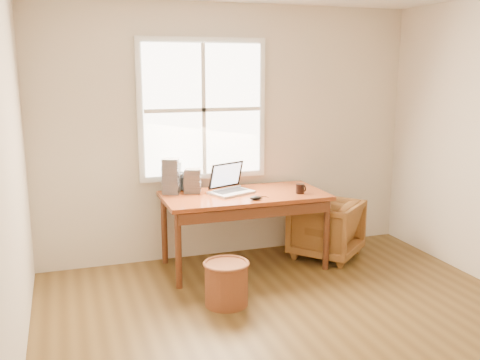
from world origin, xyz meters
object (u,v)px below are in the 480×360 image
object	(u,v)px
desk	(244,196)
cd_stack_a	(173,177)
armchair	(326,228)
laptop	(231,180)
coffee_mug	(300,189)
wicker_stool	(226,284)

from	to	relation	value
desk	cd_stack_a	distance (m)	0.74
armchair	cd_stack_a	bearing A→B (deg)	-52.80
laptop	coffee_mug	bearing A→B (deg)	-41.17
desk	coffee_mug	xyz separation A→B (m)	(0.52, -0.17, 0.07)
laptop	cd_stack_a	distance (m)	0.59
wicker_stool	coffee_mug	world-z (taller)	coffee_mug
armchair	desk	bearing A→B (deg)	-41.09
wicker_stool	armchair	bearing A→B (deg)	30.91
laptop	cd_stack_a	world-z (taller)	cd_stack_a
desk	armchair	xyz separation A→B (m)	(0.91, 0.00, -0.43)
armchair	laptop	size ratio (longest dim) A/B	1.80
laptop	cd_stack_a	bearing A→B (deg)	129.29
cd_stack_a	armchair	bearing A→B (deg)	-11.72
desk	laptop	distance (m)	0.20
desk	cd_stack_a	bearing A→B (deg)	153.32
armchair	coffee_mug	xyz separation A→B (m)	(-0.39, -0.17, 0.49)
cd_stack_a	coffee_mug	bearing A→B (deg)	-22.69
wicker_stool	laptop	distance (m)	1.15
desk	wicker_stool	xyz separation A→B (m)	(-0.43, -0.81, -0.55)
desk	coffee_mug	size ratio (longest dim) A/B	16.94
armchair	cd_stack_a	size ratio (longest dim) A/B	2.26
wicker_stool	cd_stack_a	xyz separation A→B (m)	(-0.21, 1.13, 0.72)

